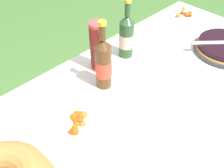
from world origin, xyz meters
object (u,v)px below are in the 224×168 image
(cider_bottle_green, at_px, (127,36))
(cider_bottle_amber, at_px, (103,64))
(snack_plate_right, at_px, (77,122))
(snack_plate_near, at_px, (186,15))
(cup_stack, at_px, (97,47))

(cider_bottle_green, relative_size, cider_bottle_amber, 0.94)
(snack_plate_right, bearing_deg, cider_bottle_green, 20.66)
(cider_bottle_amber, bearing_deg, snack_plate_near, 6.77)
(cup_stack, bearing_deg, cider_bottle_amber, -119.52)
(cider_bottle_amber, xyz_separation_m, snack_plate_right, (-0.23, -0.09, -0.11))
(cider_bottle_amber, xyz_separation_m, snack_plate_near, (0.83, 0.10, -0.11))
(snack_plate_near, xyz_separation_m, snack_plate_right, (-1.07, -0.19, 0.00))
(cider_bottle_green, relative_size, snack_plate_right, 1.44)
(cup_stack, height_order, cider_bottle_amber, cider_bottle_amber)
(cider_bottle_green, height_order, snack_plate_right, cider_bottle_green)
(cup_stack, distance_m, snack_plate_near, 0.78)
(snack_plate_near, bearing_deg, cider_bottle_green, -179.13)
(cup_stack, height_order, snack_plate_near, cup_stack)
(cider_bottle_green, relative_size, snack_plate_near, 1.38)
(cider_bottle_amber, bearing_deg, cider_bottle_green, 20.25)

